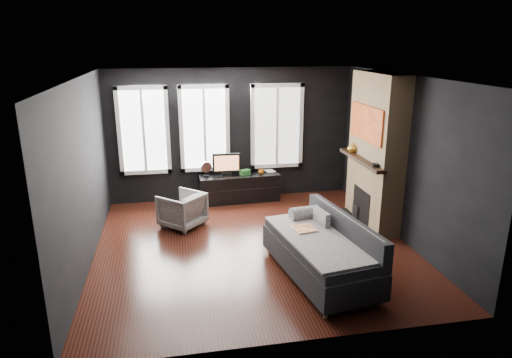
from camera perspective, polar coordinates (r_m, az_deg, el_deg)
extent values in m
plane|color=black|center=(7.50, -0.33, -8.40)|extent=(5.00, 5.00, 0.00)
plane|color=white|center=(6.80, -0.37, 12.64)|extent=(5.00, 5.00, 0.00)
cube|color=black|center=(9.43, -3.09, 5.55)|extent=(5.00, 0.02, 2.70)
cube|color=black|center=(7.04, -20.79, 0.49)|extent=(0.02, 5.00, 2.70)
cube|color=black|center=(7.86, 17.91, 2.41)|extent=(0.02, 5.00, 2.70)
cube|color=gray|center=(6.82, 8.18, -5.41)|extent=(0.16, 0.38, 0.37)
imported|color=silver|center=(8.25, -9.24, -3.61)|extent=(0.91, 0.91, 0.69)
imported|color=orange|center=(9.41, 0.64, 0.98)|extent=(0.14, 0.12, 0.12)
imported|color=beige|center=(9.54, 1.23, 1.63)|extent=(0.18, 0.05, 0.25)
cube|color=#296929|center=(9.35, -1.39, 0.85)|extent=(0.23, 0.18, 0.11)
imported|color=yellow|center=(8.59, 11.96, 3.87)|extent=(0.22, 0.23, 0.18)
cylinder|color=black|center=(7.72, 14.73, 1.68)|extent=(0.14, 0.14, 0.04)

